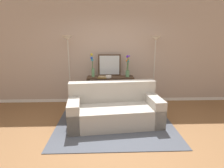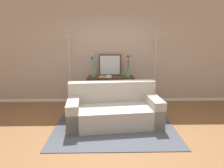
{
  "view_description": "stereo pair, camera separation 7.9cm",
  "coord_description": "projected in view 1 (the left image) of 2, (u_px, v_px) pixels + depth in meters",
  "views": [
    {
      "loc": [
        -0.15,
        -3.08,
        1.85
      ],
      "look_at": [
        0.02,
        1.35,
        0.75
      ],
      "focal_mm": 30.35,
      "sensor_mm": 36.0,
      "label": 1
    },
    {
      "loc": [
        -0.07,
        -3.08,
        1.85
      ],
      "look_at": [
        0.02,
        1.35,
        0.75
      ],
      "focal_mm": 30.35,
      "sensor_mm": 36.0,
      "label": 2
    }
  ],
  "objects": [
    {
      "name": "floor_lamp_right",
      "position": [
        155.0,
        52.0,
        4.93
      ],
      "size": [
        0.28,
        0.28,
        1.88
      ],
      "color": "#B7B2A8",
      "rests_on": "ground"
    },
    {
      "name": "wall_mirror",
      "position": [
        109.0,
        65.0,
        5.22
      ],
      "size": [
        0.61,
        0.02,
        0.59
      ],
      "color": "#473323",
      "rests_on": "console_table"
    },
    {
      "name": "back_wall",
      "position": [
        110.0,
        51.0,
        5.33
      ],
      "size": [
        12.0,
        0.15,
        2.97
      ],
      "color": "white",
      "rests_on": "ground"
    },
    {
      "name": "book_row_under_console",
      "position": [
        100.0,
        103.0,
        5.31
      ],
      "size": [
        0.41,
        0.17,
        0.12
      ],
      "color": "navy",
      "rests_on": "ground"
    },
    {
      "name": "vase_short_flowers",
      "position": [
        128.0,
        68.0,
        5.09
      ],
      "size": [
        0.11,
        0.12,
        0.58
      ],
      "color": "#669E6B",
      "rests_on": "console_table"
    },
    {
      "name": "floor_lamp_left",
      "position": [
        68.0,
        52.0,
        4.85
      ],
      "size": [
        0.28,
        0.28,
        1.88
      ],
      "color": "#B7B2A8",
      "rests_on": "ground"
    },
    {
      "name": "console_table",
      "position": [
        110.0,
        86.0,
        5.2
      ],
      "size": [
        1.26,
        0.39,
        0.81
      ],
      "color": "#473323",
      "rests_on": "ground"
    },
    {
      "name": "ground_plane",
      "position": [
        114.0,
        142.0,
        3.44
      ],
      "size": [
        16.0,
        16.0,
        0.02
      ],
      "primitive_type": "cube",
      "color": "brown"
    },
    {
      "name": "vase_tall_flowers",
      "position": [
        93.0,
        67.0,
        5.09
      ],
      "size": [
        0.1,
        0.12,
        0.63
      ],
      "color": "#669E6B",
      "rests_on": "console_table"
    },
    {
      "name": "couch",
      "position": [
        114.0,
        109.0,
        4.14
      ],
      "size": [
        2.04,
        1.13,
        0.88
      ],
      "color": "#ADA89E",
      "rests_on": "ground"
    },
    {
      "name": "fruit_bowl",
      "position": [
        108.0,
        77.0,
        5.01
      ],
      "size": [
        0.16,
        0.16,
        0.05
      ],
      "color": "silver",
      "rests_on": "console_table"
    },
    {
      "name": "area_rug",
      "position": [
        115.0,
        126.0,
        4.06
      ],
      "size": [
        2.5,
        1.96,
        0.01
      ],
      "color": "#474C56",
      "rests_on": "ground"
    },
    {
      "name": "book_stack",
      "position": [
        102.0,
        77.0,
        5.01
      ],
      "size": [
        0.23,
        0.17,
        0.04
      ],
      "color": "gold",
      "rests_on": "console_table"
    }
  ]
}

